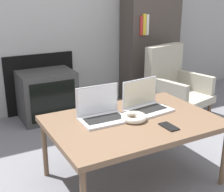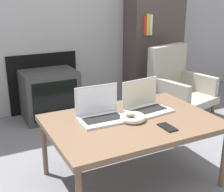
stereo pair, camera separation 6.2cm
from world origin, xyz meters
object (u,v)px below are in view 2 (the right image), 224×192
(phone, at_px, (167,127))
(tv, at_px, (50,95))
(headphones, at_px, (133,118))
(armchair, at_px, (176,83))
(laptop_left, at_px, (100,112))
(laptop_right, at_px, (145,104))

(phone, bearing_deg, tv, 100.81)
(headphones, relative_size, tv, 0.31)
(tv, xyz_separation_m, armchair, (1.28, -0.49, 0.08))
(laptop_left, xyz_separation_m, laptop_right, (0.36, -0.00, 0.00))
(laptop_left, distance_m, tv, 1.32)
(laptop_right, height_order, tv, laptop_right)
(phone, bearing_deg, armchair, 49.63)
(headphones, xyz_separation_m, tv, (-0.18, 1.42, -0.23))
(laptop_left, distance_m, phone, 0.46)
(laptop_left, height_order, phone, laptop_left)
(tv, bearing_deg, armchair, -20.86)
(laptop_left, bearing_deg, headphones, -33.15)
(laptop_left, relative_size, armchair, 0.43)
(phone, height_order, tv, tv)
(laptop_left, height_order, armchair, armchair)
(armchair, bearing_deg, tv, 145.81)
(headphones, bearing_deg, laptop_right, 35.97)
(laptop_right, xyz_separation_m, phone, (-0.04, -0.33, -0.04))
(laptop_right, bearing_deg, phone, -104.01)
(tv, bearing_deg, phone, -79.19)
(laptop_left, xyz_separation_m, tv, (0.01, 1.30, -0.26))
(laptop_left, height_order, headphones, laptop_left)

